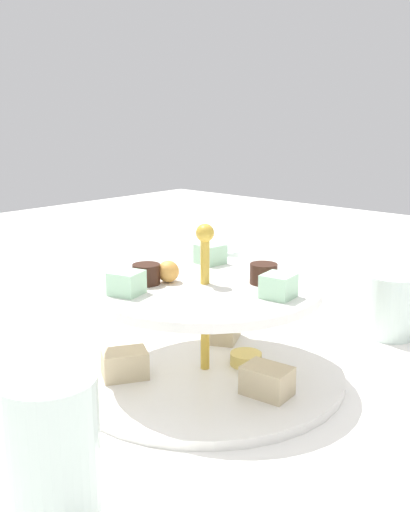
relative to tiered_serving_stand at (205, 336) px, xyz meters
The scene contains 5 objects.
ground_plane 0.05m from the tiered_serving_stand, behind, with size 2.40×2.40×0.00m, color white.
tiered_serving_stand is the anchor object (origin of this frame).
water_glass_tall_right 0.28m from the tiered_serving_stand, 160.90° to the right, with size 0.07×0.07×0.12m, color silver.
water_glass_short_left 0.28m from the tiered_serving_stand, 21.00° to the right, with size 0.06×0.06×0.08m, color silver.
water_glass_mid_back 0.25m from the tiered_serving_stand, 36.34° to the left, with size 0.06×0.06×0.09m, color silver.
Camera 1 is at (-0.47, -0.42, 0.29)m, focal length 42.05 mm.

